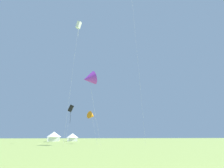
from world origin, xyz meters
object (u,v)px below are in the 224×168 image
Objects in this scene: kite_orange_delta at (92,116)px; festival_tent_right at (54,136)px; kite_black_box at (71,109)px; kite_white_box at (79,26)px; festival_tent_center at (72,137)px; kite_purple_delta at (89,79)px.

kite_orange_delta is 28.04m from festival_tent_right.
kite_white_box is (-0.02, -20.46, 13.26)m from kite_black_box.
kite_orange_delta is 1.47× the size of festival_tent_right.
festival_tent_center is (1.56, 16.17, -7.53)m from kite_black_box.
festival_tent_center is (-2.88, 26.17, -4.67)m from kite_orange_delta.
kite_orange_delta is at bearing -83.71° from festival_tent_center.
festival_tent_right is 1.18× the size of festival_tent_center.
kite_purple_delta reaches higher than festival_tent_center.
kite_white_box is 42.14m from festival_tent_center.
kite_black_box reaches higher than festival_tent_center.
kite_purple_delta is 2.85× the size of festival_tent_right.
festival_tent_right reaches higher than festival_tent_center.
kite_orange_delta is 10.71m from kite_purple_delta.
festival_tent_right is (-4.57, 36.62, -20.51)m from kite_white_box.
festival_tent_right is (-7.15, 34.76, -10.52)m from kite_purple_delta.
kite_black_box is 17.90m from festival_tent_center.
kite_white_box is 1.67× the size of kite_purple_delta.
festival_tent_right is (-9.04, 26.17, -4.40)m from kite_orange_delta.
kite_black_box is 11.31m from kite_orange_delta.
festival_tent_center is at bearing 87.52° from kite_white_box.
kite_black_box is 2.45× the size of festival_tent_center.
kite_purple_delta is (2.56, -18.59, 3.26)m from kite_black_box.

